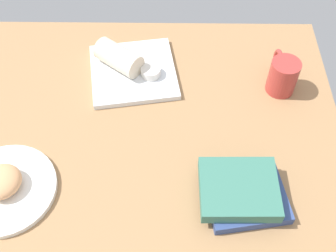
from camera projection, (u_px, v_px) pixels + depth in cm
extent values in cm
cube|color=#9E754C|center=(129.00, 143.00, 109.17)|extent=(110.00, 90.00, 4.00)
cylinder|color=white|center=(5.00, 189.00, 98.13)|extent=(23.91, 23.91, 1.40)
ellipsoid|color=tan|center=(1.00, 182.00, 95.99)|extent=(12.04, 12.10, 4.48)
cube|color=white|center=(134.00, 72.00, 120.59)|extent=(27.00, 27.00, 1.60)
cylinder|color=silver|center=(151.00, 72.00, 117.88)|extent=(5.52, 5.52, 2.39)
cylinder|color=#C35926|center=(151.00, 69.00, 117.17)|extent=(4.53, 4.53, 0.40)
cylinder|color=beige|center=(119.00, 58.00, 118.19)|extent=(14.62, 13.35, 6.64)
cube|color=#33477F|center=(246.00, 198.00, 96.15)|extent=(19.62, 16.97, 2.56)
cube|color=#387260|center=(239.00, 189.00, 94.24)|extent=(17.54, 15.08, 3.26)
cylinder|color=#B23833|center=(283.00, 77.00, 113.84)|extent=(7.81, 7.81, 9.84)
cylinder|color=olive|center=(286.00, 65.00, 110.39)|extent=(6.41, 6.41, 0.40)
torus|color=#B23833|center=(278.00, 62.00, 117.16)|extent=(1.77, 7.18, 7.11)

